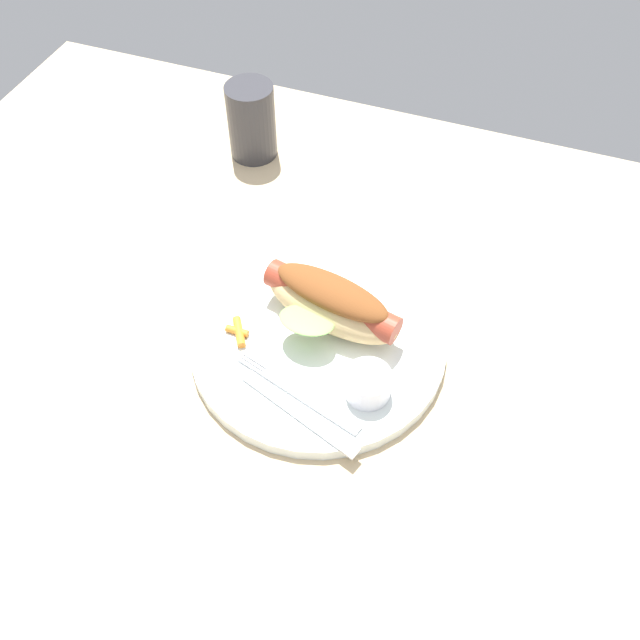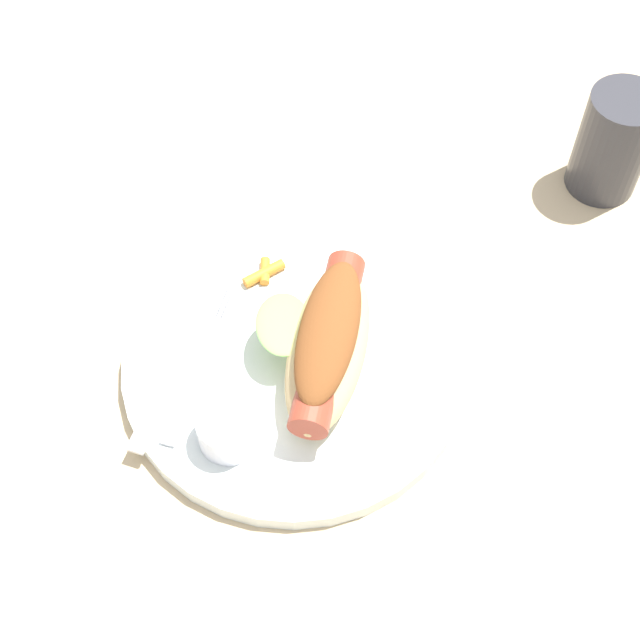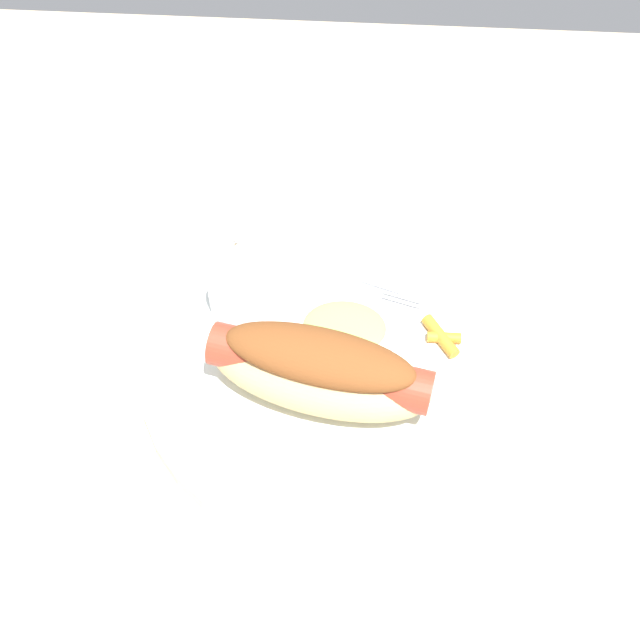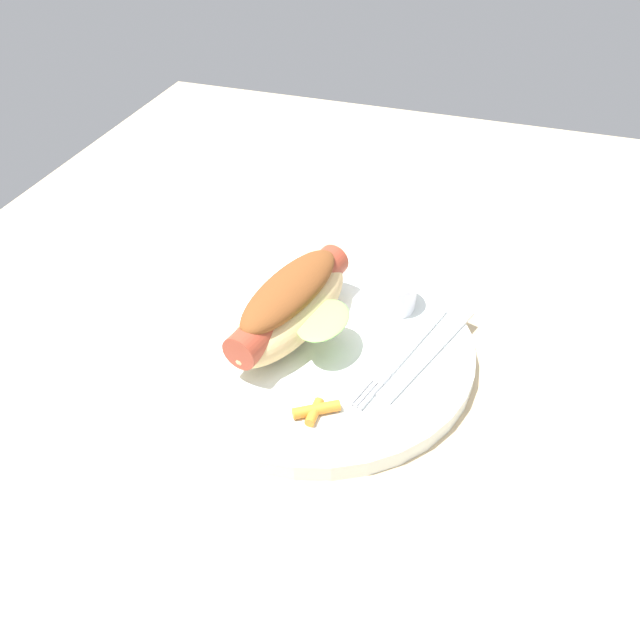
{
  "view_description": "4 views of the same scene",
  "coord_description": "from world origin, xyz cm",
  "px_view_note": "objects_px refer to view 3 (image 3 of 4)",
  "views": [
    {
      "loc": [
        -17.22,
        42.27,
        61.72
      ],
      "look_at": [
        -2.21,
        1.15,
        6.22
      ],
      "focal_mm": 38.64,
      "sensor_mm": 36.0,
      "label": 1
    },
    {
      "loc": [
        -41.26,
        -1.64,
        66.41
      ],
      "look_at": [
        -0.03,
        -2.08,
        4.78
      ],
      "focal_mm": 52.58,
      "sensor_mm": 36.0,
      "label": 2
    },
    {
      "loc": [
        0.02,
        -36.13,
        55.19
      ],
      "look_at": [
        -2.34,
        0.95,
        5.6
      ],
      "focal_mm": 48.83,
      "sensor_mm": 36.0,
      "label": 3
    },
    {
      "loc": [
        40.15,
        14.06,
        40.69
      ],
      "look_at": [
        -0.0,
        0.75,
        5.54
      ],
      "focal_mm": 36.83,
      "sensor_mm": 36.0,
      "label": 4
    }
  ],
  "objects_px": {
    "plate": "(329,370)",
    "sauce_ramekin": "(240,293)",
    "hot_dog": "(320,369)",
    "knife": "(317,261)",
    "carrot_garnish": "(442,337)",
    "fork": "(324,281)"
  },
  "relations": [
    {
      "from": "sauce_ramekin",
      "to": "hot_dog",
      "type": "bearing_deg",
      "value": -48.67
    },
    {
      "from": "plate",
      "to": "fork",
      "type": "distance_m",
      "value": 0.08
    },
    {
      "from": "plate",
      "to": "carrot_garnish",
      "type": "relative_size",
      "value": 7.53
    },
    {
      "from": "fork",
      "to": "plate",
      "type": "bearing_deg",
      "value": -67.17
    },
    {
      "from": "knife",
      "to": "carrot_garnish",
      "type": "relative_size",
      "value": 3.88
    },
    {
      "from": "plate",
      "to": "sauce_ramekin",
      "type": "height_order",
      "value": "sauce_ramekin"
    },
    {
      "from": "fork",
      "to": "carrot_garnish",
      "type": "distance_m",
      "value": 0.1
    },
    {
      "from": "sauce_ramekin",
      "to": "plate",
      "type": "bearing_deg",
      "value": -34.97
    },
    {
      "from": "plate",
      "to": "carrot_garnish",
      "type": "height_order",
      "value": "carrot_garnish"
    },
    {
      "from": "hot_dog",
      "to": "sauce_ramekin",
      "type": "xyz_separation_m",
      "value": [
        -0.07,
        0.08,
        -0.02
      ]
    },
    {
      "from": "plate",
      "to": "knife",
      "type": "relative_size",
      "value": 1.94
    },
    {
      "from": "fork",
      "to": "knife",
      "type": "height_order",
      "value": "same"
    },
    {
      "from": "hot_dog",
      "to": "knife",
      "type": "xyz_separation_m",
      "value": [
        -0.01,
        0.12,
        -0.03
      ]
    },
    {
      "from": "sauce_ramekin",
      "to": "knife",
      "type": "distance_m",
      "value": 0.08
    },
    {
      "from": "hot_dog",
      "to": "plate",
      "type": "bearing_deg",
      "value": 90.33
    },
    {
      "from": "hot_dog",
      "to": "knife",
      "type": "bearing_deg",
      "value": 106.89
    },
    {
      "from": "knife",
      "to": "plate",
      "type": "bearing_deg",
      "value": -61.65
    },
    {
      "from": "sauce_ramekin",
      "to": "fork",
      "type": "xyz_separation_m",
      "value": [
        0.06,
        0.03,
        -0.01
      ]
    },
    {
      "from": "sauce_ramekin",
      "to": "carrot_garnish",
      "type": "relative_size",
      "value": 1.28
    },
    {
      "from": "hot_dog",
      "to": "fork",
      "type": "xyz_separation_m",
      "value": [
        -0.0,
        0.1,
        -0.03
      ]
    },
    {
      "from": "plate",
      "to": "fork",
      "type": "xyz_separation_m",
      "value": [
        -0.01,
        0.08,
        0.01
      ]
    },
    {
      "from": "carrot_garnish",
      "to": "hot_dog",
      "type": "bearing_deg",
      "value": -149.28
    }
  ]
}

